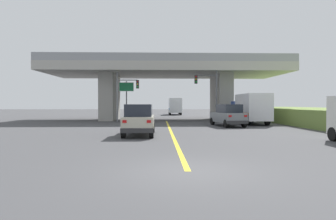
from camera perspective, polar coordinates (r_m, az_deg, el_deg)
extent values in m
plane|color=#424244|center=(37.77, -0.44, -1.93)|extent=(160.00, 160.00, 0.00)
cube|color=#A8A59E|center=(37.96, -0.44, 7.72)|extent=(29.95, 10.97, 1.03)
cube|color=#9A9891|center=(38.25, -11.37, 2.48)|extent=(1.72, 6.58, 5.86)
cube|color=#9A9891|center=(38.58, 10.40, 2.47)|extent=(1.72, 6.58, 5.86)
cube|color=gray|center=(32.81, -0.22, 10.46)|extent=(29.95, 0.20, 0.90)
cube|color=gray|center=(43.38, -0.60, 8.18)|extent=(29.95, 0.20, 0.90)
cube|color=yellow|center=(21.82, 0.53, -4.17)|extent=(0.20, 26.18, 0.01)
cube|color=#B7B29E|center=(19.01, -5.66, -2.52)|extent=(1.86, 4.56, 0.90)
cube|color=#1E232D|center=(18.63, -5.74, -0.04)|extent=(1.64, 2.51, 0.76)
cube|color=#2D2D30|center=(16.82, -6.18, -4.06)|extent=(1.90, 0.20, 0.28)
cube|color=red|center=(16.78, -8.58, -2.27)|extent=(0.24, 0.06, 0.16)
cube|color=red|center=(16.67, -3.81, -2.28)|extent=(0.24, 0.06, 0.16)
cylinder|color=black|center=(20.83, -7.62, -3.45)|extent=(0.26, 0.72, 0.72)
cylinder|color=black|center=(20.73, -3.04, -3.46)|extent=(0.26, 0.72, 0.72)
cylinder|color=black|center=(17.41, -8.79, -4.36)|extent=(0.26, 0.72, 0.72)
cylinder|color=black|center=(17.29, -3.30, -4.38)|extent=(0.26, 0.72, 0.72)
cube|color=slate|center=(27.20, 11.63, -1.44)|extent=(2.48, 4.96, 0.90)
cube|color=#1E232D|center=(26.85, 11.92, 0.30)|extent=(1.96, 2.81, 0.76)
cube|color=#2D2D30|center=(25.07, 13.57, -2.37)|extent=(1.88, 0.46, 0.28)
cube|color=red|center=(24.72, 12.17, -1.19)|extent=(0.25, 0.09, 0.16)
cube|color=red|center=(25.26, 15.07, -1.15)|extent=(0.25, 0.09, 0.16)
cylinder|color=black|center=(28.66, 8.77, -2.20)|extent=(0.36, 0.75, 0.72)
cylinder|color=black|center=(29.22, 11.82, -2.14)|extent=(0.36, 0.75, 0.72)
cylinder|color=black|center=(25.24, 11.41, -2.66)|extent=(0.36, 0.75, 0.72)
cylinder|color=black|center=(25.87, 14.80, -2.58)|extent=(0.36, 0.75, 0.72)
cube|color=navy|center=(33.13, 14.59, 0.03)|extent=(2.20, 2.00, 1.90)
cube|color=silver|center=(29.88, 16.42, 0.57)|extent=(2.31, 4.79, 2.59)
cube|color=#B26619|center=(29.90, 16.42, -0.68)|extent=(2.33, 4.69, 0.24)
cylinder|color=black|center=(32.89, 12.91, -1.63)|extent=(0.30, 0.90, 0.90)
cylinder|color=black|center=(33.46, 16.23, -1.60)|extent=(0.30, 0.90, 0.90)
cylinder|color=black|center=(28.48, 15.25, -2.06)|extent=(0.30, 0.90, 0.90)
cylinder|color=black|center=(29.13, 19.02, -2.02)|extent=(0.30, 0.90, 0.90)
cylinder|color=black|center=(18.32, 29.91, -4.16)|extent=(0.28, 0.76, 0.76)
cylinder|color=#56595E|center=(33.31, 9.57, 2.91)|extent=(0.18, 0.18, 6.11)
cylinder|color=#56595E|center=(33.25, 7.58, 6.83)|extent=(2.36, 0.12, 0.12)
cube|color=black|center=(33.03, 5.54, 6.03)|extent=(0.32, 0.26, 0.96)
sphere|color=red|center=(32.91, 5.58, 6.57)|extent=(0.16, 0.16, 0.16)
sphere|color=gold|center=(32.89, 5.58, 6.05)|extent=(0.16, 0.16, 0.16)
sphere|color=green|center=(32.86, 5.57, 5.53)|extent=(0.16, 0.16, 0.16)
cylinder|color=slate|center=(33.55, -9.99, 2.53)|extent=(0.18, 0.18, 5.69)
cylinder|color=slate|center=(33.51, -8.02, 5.88)|extent=(2.33, 0.12, 0.12)
cube|color=#232326|center=(33.36, -6.03, 5.08)|extent=(0.32, 0.26, 0.96)
sphere|color=red|center=(33.24, -6.05, 5.61)|extent=(0.16, 0.16, 0.16)
sphere|color=gold|center=(33.21, -6.05, 5.10)|extent=(0.16, 0.16, 0.16)
sphere|color=green|center=(33.19, -6.04, 4.58)|extent=(0.16, 0.16, 0.16)
cylinder|color=#56595E|center=(34.89, -8.20, 1.75)|extent=(0.14, 0.14, 4.80)
cube|color=#197242|center=(34.89, -8.22, 4.55)|extent=(1.67, 0.08, 0.98)
cube|color=white|center=(34.88, -8.22, 4.55)|extent=(1.75, 0.04, 1.06)
cube|color=navy|center=(58.27, 1.25, 0.53)|extent=(2.20, 2.00, 1.90)
cube|color=silver|center=(54.99, 1.43, 0.91)|extent=(2.31, 4.56, 2.70)
cube|color=#195999|center=(55.00, 1.43, 0.21)|extent=(2.33, 4.47, 0.24)
cylinder|color=black|center=(58.25, 0.27, -0.40)|extent=(0.30, 0.90, 0.90)
cylinder|color=black|center=(58.35, 2.23, -0.40)|extent=(0.30, 0.90, 0.90)
cylinder|color=black|center=(53.83, 0.44, -0.53)|extent=(0.30, 0.90, 0.90)
cylinder|color=black|center=(53.94, 2.56, -0.53)|extent=(0.30, 0.90, 0.90)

